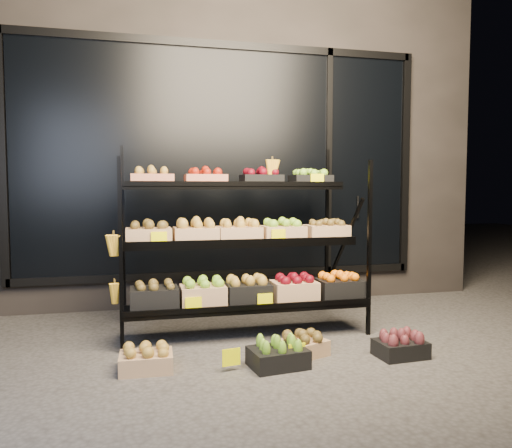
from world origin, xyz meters
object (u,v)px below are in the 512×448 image
object	(u,v)px
floor_crate_midleft	(278,354)
floor_crate_midright	(302,344)
display_rack	(241,242)
floor_crate_left	(146,358)

from	to	relation	value
floor_crate_midleft	floor_crate_midright	xyz separation A→B (m)	(0.25, 0.19, -0.01)
display_rack	floor_crate_left	bearing A→B (deg)	-135.03
display_rack	floor_crate_midleft	xyz separation A→B (m)	(0.06, -0.99, -0.69)
floor_crate_midleft	floor_crate_midright	size ratio (longest dim) A/B	1.03
floor_crate_midright	floor_crate_midleft	bearing A→B (deg)	-163.51
floor_crate_left	floor_crate_midleft	bearing A→B (deg)	-7.08
display_rack	floor_crate_midright	world-z (taller)	display_rack
display_rack	floor_crate_left	xyz separation A→B (m)	(-0.85, -0.85, -0.70)
floor_crate_left	floor_crate_midright	bearing A→B (deg)	4.07
floor_crate_midleft	floor_crate_midright	distance (m)	0.31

